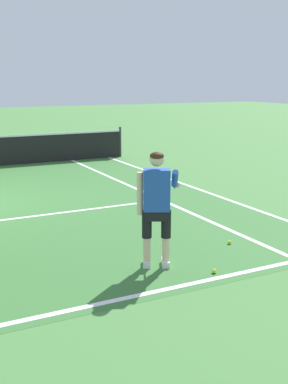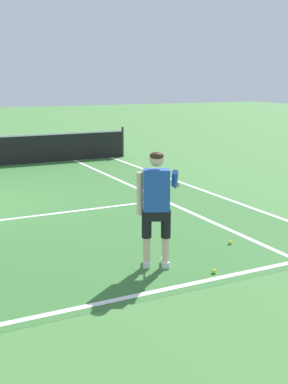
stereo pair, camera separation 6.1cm
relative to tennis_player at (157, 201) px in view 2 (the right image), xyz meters
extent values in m
cube|color=white|center=(-2.08, -0.80, -0.99)|extent=(10.98, 0.10, 0.01)
cube|color=white|center=(2.03, 4.55, -0.99)|extent=(0.10, 10.69, 0.01)
cube|color=white|center=(3.41, 4.55, -0.99)|extent=(0.10, 10.69, 0.01)
cylinder|color=#333338|center=(3.86, 9.89, -0.45)|extent=(0.08, 0.08, 1.07)
cube|color=white|center=(-0.13, 0.08, -0.94)|extent=(0.22, 0.30, 0.09)
cube|color=white|center=(0.12, -0.05, -0.94)|extent=(0.22, 0.30, 0.09)
cylinder|color=beige|center=(-0.14, 0.04, -0.72)|extent=(0.11, 0.11, 0.36)
cylinder|color=black|center=(-0.14, 0.04, -0.33)|extent=(0.14, 0.14, 0.41)
cylinder|color=beige|center=(0.11, -0.08, -0.72)|extent=(0.11, 0.11, 0.36)
cylinder|color=black|center=(0.11, -0.08, -0.33)|extent=(0.14, 0.14, 0.41)
cube|color=black|center=(-0.02, -0.02, -0.17)|extent=(0.39, 0.33, 0.20)
cube|color=#234CAD|center=(-0.02, -0.02, 0.17)|extent=(0.44, 0.36, 0.60)
cylinder|color=beige|center=(-0.23, 0.08, 0.12)|extent=(0.09, 0.09, 0.62)
cylinder|color=#234CAD|center=(0.26, -0.06, 0.32)|extent=(0.20, 0.27, 0.29)
cylinder|color=beige|center=(0.39, 0.11, 0.18)|extent=(0.20, 0.30, 0.14)
sphere|color=beige|center=(-0.01, -0.01, 0.62)|extent=(0.21, 0.21, 0.21)
ellipsoid|color=#382314|center=(-0.02, -0.03, 0.67)|extent=(0.27, 0.27, 0.12)
cylinder|color=#232326|center=(0.50, 0.30, 0.15)|extent=(0.12, 0.19, 0.03)
cylinder|color=#1E479E|center=(0.56, 0.44, 0.15)|extent=(0.07, 0.10, 0.02)
torus|color=#1E479E|center=(0.64, 0.60, 0.15)|extent=(0.15, 0.28, 0.30)
cylinder|color=silver|center=(0.64, 0.60, 0.15)|extent=(0.11, 0.23, 0.25)
sphere|color=#CCE02D|center=(1.56, 0.30, -0.96)|extent=(0.07, 0.07, 0.07)
sphere|color=#CCE02D|center=(0.59, -0.63, -0.96)|extent=(0.07, 0.07, 0.07)
camera|label=1|loc=(-3.24, -5.97, 1.70)|focal=45.45mm
camera|label=2|loc=(-3.19, -5.99, 1.70)|focal=45.45mm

